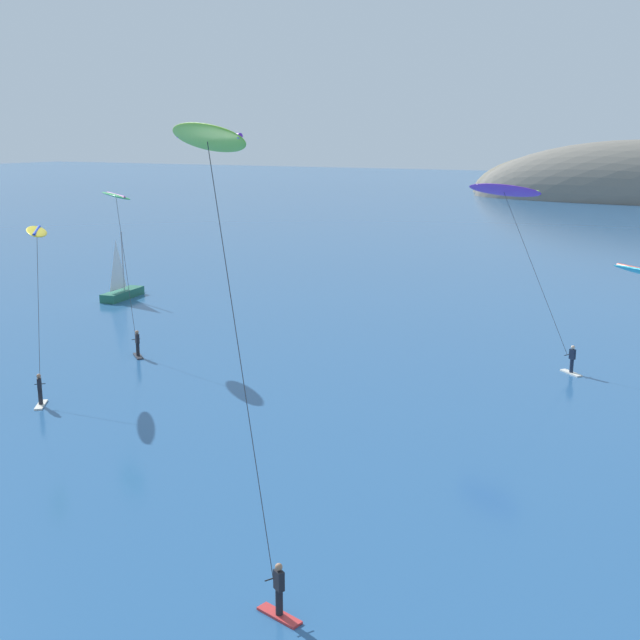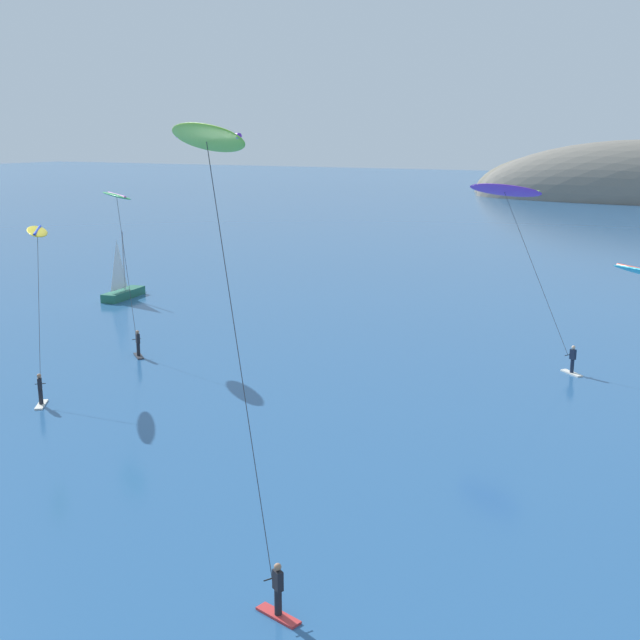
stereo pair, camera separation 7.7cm
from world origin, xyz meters
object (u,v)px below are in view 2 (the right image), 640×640
Objects in this scene: kitesurfer_lime at (213,179)px; kitesurfer_yellow at (38,248)px; kitesurfer_green at (118,208)px; sailboat_near at (125,290)px; kitesurfer_purple at (509,202)px.

kitesurfer_lime is 1.63× the size of kitesurfer_yellow.
kitesurfer_lime is 29.66m from kitesurfer_green.
sailboat_near is 0.69× the size of kitesurfer_yellow.
kitesurfer_yellow is (11.76, -19.86, 6.85)m from sailboat_near.
sailboat_near is at bearing 120.63° from kitesurfer_yellow.
kitesurfer_purple is at bearing 88.34° from kitesurfer_lime.
kitesurfer_yellow is 0.85× the size of kitesurfer_green.
kitesurfer_green is (-21.79, 19.84, -3.33)m from kitesurfer_lime.
kitesurfer_lime is at bearing -91.66° from kitesurfer_purple.
kitesurfer_lime is 29.70m from kitesurfer_purple.
sailboat_near is 18.38m from kitesurfer_green.
kitesurfer_green is at bearing 137.69° from kitesurfer_lime.
kitesurfer_yellow is (-20.90, 12.18, -4.90)m from kitesurfer_lime.
sailboat_near is at bearing 135.55° from kitesurfer_lime.
kitesurfer_yellow is at bearing -83.33° from kitesurfer_green.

